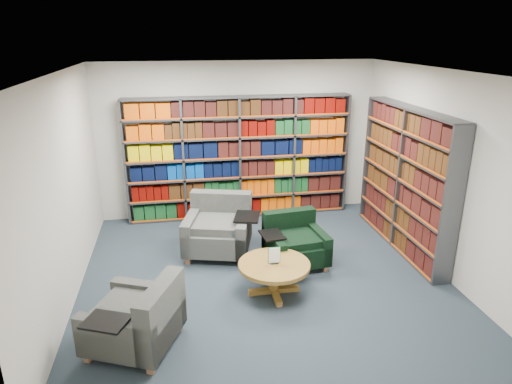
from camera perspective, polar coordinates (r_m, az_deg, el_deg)
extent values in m
cube|color=#19232C|center=(6.56, 0.94, -10.47)|extent=(5.00, 5.00, 0.01)
cube|color=white|center=(5.71, 1.10, 14.83)|extent=(5.00, 5.00, 0.01)
cube|color=#B8B5AA|center=(8.37, -2.31, 6.52)|extent=(5.00, 0.01, 2.80)
cube|color=#B8B5AA|center=(3.76, 8.50, -10.42)|extent=(5.00, 0.01, 2.80)
cube|color=#B8B5AA|center=(6.05, -22.98, -0.10)|extent=(0.01, 5.00, 2.80)
cube|color=#B8B5AA|center=(6.90, 21.90, 2.33)|extent=(0.01, 5.00, 2.80)
cube|color=#47494F|center=(8.28, -2.12, 4.24)|extent=(4.00, 0.28, 2.20)
cube|color=silver|center=(8.41, -2.25, 4.47)|extent=(4.00, 0.02, 2.20)
cube|color=#D84C0A|center=(8.16, -1.99, 4.01)|extent=(4.00, 0.01, 2.20)
cube|color=#0E3C19|center=(8.57, -2.05, -1.72)|extent=(3.88, 0.21, 0.29)
cube|color=#510400|center=(8.44, -2.08, 0.60)|extent=(3.88, 0.21, 0.29)
cube|color=black|center=(8.33, -2.11, 2.99)|extent=(3.88, 0.21, 0.29)
cube|color=#E0AE00|center=(8.24, -2.14, 5.44)|extent=(3.88, 0.21, 0.29)
cube|color=#D84702|center=(8.16, -2.17, 7.94)|extent=(3.88, 0.21, 0.29)
cube|color=#D84702|center=(8.10, -2.20, 10.49)|extent=(3.88, 0.21, 0.29)
cube|color=#47494F|center=(7.40, 18.15, 1.42)|extent=(0.28, 2.50, 2.20)
cube|color=silver|center=(7.46, 19.03, 1.47)|extent=(0.02, 2.50, 2.20)
cube|color=#D84C0A|center=(7.34, 17.25, 1.37)|extent=(0.02, 2.50, 2.20)
cube|color=black|center=(7.72, 17.44, -5.11)|extent=(0.21, 2.38, 0.29)
cube|color=black|center=(7.58, 17.72, -2.58)|extent=(0.21, 2.38, 0.29)
cube|color=#371D0A|center=(7.45, 18.00, 0.04)|extent=(0.21, 2.38, 0.29)
cube|color=#371D0A|center=(7.35, 18.29, 2.74)|extent=(0.21, 2.38, 0.29)
cube|color=#371D0A|center=(7.26, 18.59, 5.51)|extent=(0.21, 2.38, 0.29)
cube|color=black|center=(7.19, 18.90, 8.35)|extent=(0.21, 2.38, 0.29)
cube|color=#021432|center=(7.10, -4.76, -5.51)|extent=(1.18, 1.18, 0.34)
cube|color=#021432|center=(7.35, -4.33, -2.79)|extent=(0.98, 0.46, 0.77)
cube|color=#021432|center=(7.14, -8.00, -4.74)|extent=(0.40, 0.97, 0.51)
cube|color=#021432|center=(7.01, -1.50, -5.02)|extent=(0.40, 0.97, 0.51)
cube|color=black|center=(6.85, -1.13, -3.10)|extent=(0.47, 0.55, 0.03)
cube|color=#8F6143|center=(6.93, -8.51, -8.40)|extent=(0.09, 0.09, 0.11)
cube|color=#8F6143|center=(6.80, -1.95, -8.76)|extent=(0.09, 0.09, 0.11)
cube|color=#8F6143|center=(7.62, -7.16, -5.67)|extent=(0.09, 0.09, 0.11)
cube|color=#8F6143|center=(7.50, -1.22, -5.94)|extent=(0.09, 0.09, 0.11)
cube|color=black|center=(6.79, 4.98, -7.15)|extent=(0.89, 0.89, 0.29)
cube|color=black|center=(6.98, 4.09, -4.74)|extent=(0.82, 0.27, 0.65)
cube|color=black|center=(6.65, 2.25, -6.99)|extent=(0.22, 0.82, 0.43)
cube|color=black|center=(6.88, 7.66, -6.22)|extent=(0.22, 0.82, 0.43)
cube|color=black|center=(6.50, 2.03, -5.37)|extent=(0.35, 0.43, 0.02)
cube|color=#8F6143|center=(6.50, 3.25, -10.27)|extent=(0.07, 0.07, 0.09)
cube|color=#8F6143|center=(6.73, 8.65, -9.38)|extent=(0.07, 0.07, 0.09)
cube|color=#8F6143|center=(7.05, 1.42, -7.74)|extent=(0.07, 0.07, 0.09)
cube|color=#8F6143|center=(7.26, 6.44, -7.01)|extent=(0.07, 0.07, 0.09)
cube|color=#021432|center=(5.31, -15.01, -15.82)|extent=(1.15, 1.15, 0.31)
cube|color=#021432|center=(5.07, -11.72, -14.78)|extent=(0.53, 0.87, 0.70)
cube|color=#021432|center=(5.54, -13.26, -13.13)|extent=(0.85, 0.48, 0.46)
cube|color=#021432|center=(5.01, -17.14, -17.33)|extent=(0.85, 0.48, 0.46)
cube|color=black|center=(4.86, -18.24, -15.12)|extent=(0.52, 0.47, 0.02)
cube|color=#8F6143|center=(5.83, -16.33, -14.87)|extent=(0.09, 0.09, 0.10)
cube|color=#8F6143|center=(5.36, -20.26, -18.81)|extent=(0.09, 0.09, 0.10)
cube|color=#8F6143|center=(5.55, -9.64, -16.26)|extent=(0.09, 0.09, 0.10)
cube|color=#8F6143|center=(5.04, -13.01, -20.70)|extent=(0.09, 0.09, 0.10)
cylinder|color=olive|center=(5.96, 2.28, -9.12)|extent=(0.93, 0.93, 0.05)
cylinder|color=olive|center=(6.06, 2.26, -10.84)|extent=(0.12, 0.12, 0.37)
cube|color=olive|center=(6.15, 2.23, -12.17)|extent=(0.67, 0.08, 0.06)
cube|color=olive|center=(6.15, 2.23, -12.17)|extent=(0.08, 0.67, 0.06)
cube|color=black|center=(5.95, 2.29, -8.85)|extent=(0.10, 0.05, 0.01)
cube|color=white|center=(5.90, 2.30, -7.92)|extent=(0.15, 0.01, 0.21)
cube|color=#145926|center=(5.90, 2.28, -7.88)|extent=(0.16, 0.00, 0.22)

